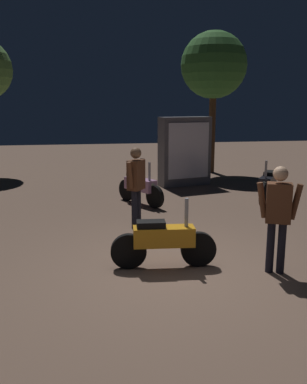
# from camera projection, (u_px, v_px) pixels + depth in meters

# --- Properties ---
(ground_plane) EXTENTS (40.00, 40.00, 0.00)m
(ground_plane) POSITION_uv_depth(u_px,v_px,m) (171.00, 272.00, 6.42)
(ground_plane) COLOR brown
(motorcycle_orange_foreground) EXTENTS (1.66, 0.37, 1.11)m
(motorcycle_orange_foreground) POSITION_uv_depth(u_px,v_px,m) (163.00, 241.00, 6.53)
(motorcycle_orange_foreground) COLOR black
(motorcycle_orange_foreground) RESTS_ON ground_plane
(motorcycle_pink_parked_left) EXTENTS (0.98, 1.45, 1.11)m
(motorcycle_pink_parked_left) POSITION_uv_depth(u_px,v_px,m) (140.00, 187.00, 10.59)
(motorcycle_pink_parked_left) COLOR black
(motorcycle_pink_parked_left) RESTS_ON ground_plane
(motorcycle_black_parked_right) EXTENTS (1.03, 1.42, 1.11)m
(motorcycle_black_parked_right) POSITION_uv_depth(u_px,v_px,m) (268.00, 184.00, 10.93)
(motorcycle_black_parked_right) COLOR black
(motorcycle_black_parked_right) RESTS_ON ground_plane
(person_rider_beside) EXTENTS (0.64, 0.36, 1.64)m
(person_rider_beside) POSITION_uv_depth(u_px,v_px,m) (278.00, 211.00, 6.21)
(person_rider_beside) COLOR black
(person_rider_beside) RESTS_ON ground_plane
(person_bystander_far) EXTENTS (0.46, 0.59, 1.66)m
(person_bystander_far) POSITION_uv_depth(u_px,v_px,m) (136.00, 181.00, 8.48)
(person_bystander_far) COLOR black
(person_bystander_far) RESTS_ON ground_plane
(tree_center_bg) EXTENTS (2.32, 2.32, 4.97)m
(tree_center_bg) POSITION_uv_depth(u_px,v_px,m) (214.00, 66.00, 14.70)
(tree_center_bg) COLOR #4C331E
(tree_center_bg) RESTS_ON ground_plane
(kiosk_billboard) EXTENTS (1.67, 0.88, 2.10)m
(kiosk_billboard) POSITION_uv_depth(u_px,v_px,m) (185.00, 151.00, 12.90)
(kiosk_billboard) COLOR #595960
(kiosk_billboard) RESTS_ON ground_plane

